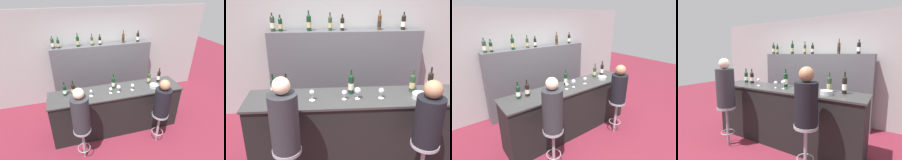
% 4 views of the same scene
% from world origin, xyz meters
% --- Properties ---
extents(ground_plane, '(16.00, 16.00, 0.00)m').
position_xyz_m(ground_plane, '(0.00, 0.00, 0.00)').
color(ground_plane, maroon).
extents(wall_back, '(6.40, 0.05, 2.60)m').
position_xyz_m(wall_back, '(0.00, 1.88, 1.30)').
color(wall_back, '#9E9E9E').
rests_on(wall_back, ground_plane).
extents(bar_counter, '(2.91, 0.64, 1.06)m').
position_xyz_m(bar_counter, '(0.00, 0.30, 0.53)').
color(bar_counter, black).
rests_on(bar_counter, ground_plane).
extents(back_bar_cabinet, '(2.72, 0.28, 1.68)m').
position_xyz_m(back_bar_cabinet, '(0.00, 1.66, 0.84)').
color(back_bar_cabinet, '#4C4C51').
rests_on(back_bar_cabinet, ground_plane).
extents(wine_bottle_counter_0, '(0.08, 0.08, 0.31)m').
position_xyz_m(wine_bottle_counter_0, '(-1.09, 0.42, 1.18)').
color(wine_bottle_counter_0, black).
rests_on(wine_bottle_counter_0, bar_counter).
extents(wine_bottle_counter_1, '(0.08, 0.08, 0.31)m').
position_xyz_m(wine_bottle_counter_1, '(-0.91, 0.42, 1.18)').
color(wine_bottle_counter_1, black).
rests_on(wine_bottle_counter_1, bar_counter).
extents(wine_bottle_counter_2, '(0.07, 0.07, 0.35)m').
position_xyz_m(wine_bottle_counter_2, '(-0.05, 0.42, 1.20)').
color(wine_bottle_counter_2, black).
rests_on(wine_bottle_counter_2, bar_counter).
extents(wine_bottle_counter_3, '(0.08, 0.08, 0.33)m').
position_xyz_m(wine_bottle_counter_3, '(0.81, 0.42, 1.19)').
color(wine_bottle_counter_3, '#233823').
rests_on(wine_bottle_counter_3, bar_counter).
extents(wine_bottle_counter_4, '(0.07, 0.07, 0.35)m').
position_xyz_m(wine_bottle_counter_4, '(1.06, 0.42, 1.20)').
color(wine_bottle_counter_4, black).
rests_on(wine_bottle_counter_4, bar_counter).
extents(wine_bottle_backbar_0, '(0.08, 0.08, 0.31)m').
position_xyz_m(wine_bottle_backbar_0, '(-1.25, 1.66, 1.82)').
color(wine_bottle_backbar_0, '#233823').
rests_on(wine_bottle_backbar_0, back_bar_cabinet).
extents(wine_bottle_backbar_1, '(0.07, 0.07, 0.28)m').
position_xyz_m(wine_bottle_backbar_1, '(-1.12, 1.66, 1.80)').
color(wine_bottle_backbar_1, black).
rests_on(wine_bottle_backbar_1, back_bar_cabinet).
extents(wine_bottle_backbar_2, '(0.08, 0.08, 0.34)m').
position_xyz_m(wine_bottle_backbar_2, '(-0.63, 1.66, 1.82)').
color(wine_bottle_backbar_2, black).
rests_on(wine_bottle_backbar_2, back_bar_cabinet).
extents(wine_bottle_backbar_3, '(0.07, 0.07, 0.31)m').
position_xyz_m(wine_bottle_backbar_3, '(-0.27, 1.66, 1.81)').
color(wine_bottle_backbar_3, '#233823').
rests_on(wine_bottle_backbar_3, back_bar_cabinet).
extents(wine_bottle_backbar_4, '(0.07, 0.07, 0.28)m').
position_xyz_m(wine_bottle_backbar_4, '(-0.06, 1.66, 1.80)').
color(wine_bottle_backbar_4, black).
rests_on(wine_bottle_backbar_4, back_bar_cabinet).
extents(wine_bottle_backbar_5, '(0.07, 0.07, 0.34)m').
position_xyz_m(wine_bottle_backbar_5, '(0.59, 1.66, 1.82)').
color(wine_bottle_backbar_5, '#4C2D14').
rests_on(wine_bottle_backbar_5, back_bar_cabinet).
extents(wine_bottle_backbar_6, '(0.08, 0.08, 0.31)m').
position_xyz_m(wine_bottle_backbar_6, '(1.02, 1.66, 1.81)').
color(wine_bottle_backbar_6, black).
rests_on(wine_bottle_backbar_6, back_bar_cabinet).
extents(wine_glass_0, '(0.08, 0.08, 0.15)m').
position_xyz_m(wine_glass_0, '(-0.57, 0.24, 1.16)').
color(wine_glass_0, silver).
rests_on(wine_glass_0, bar_counter).
extents(wine_glass_1, '(0.07, 0.07, 0.13)m').
position_xyz_m(wine_glass_1, '(-0.15, 0.24, 1.15)').
color(wine_glass_1, silver).
rests_on(wine_glass_1, bar_counter).
extents(wine_glass_2, '(0.08, 0.08, 0.16)m').
position_xyz_m(wine_glass_2, '(0.02, 0.24, 1.17)').
color(wine_glass_2, silver).
rests_on(wine_glass_2, bar_counter).
extents(wine_glass_3, '(0.07, 0.07, 0.14)m').
position_xyz_m(wine_glass_3, '(0.33, 0.24, 1.16)').
color(wine_glass_3, silver).
rests_on(wine_glass_3, bar_counter).
extents(metal_bowl, '(0.19, 0.19, 0.07)m').
position_xyz_m(metal_bowl, '(0.84, 0.21, 1.09)').
color(metal_bowl, '#B7B7BC').
rests_on(metal_bowl, bar_counter).
extents(bar_stool_left, '(0.33, 0.33, 0.74)m').
position_xyz_m(bar_stool_left, '(-0.86, -0.32, 0.56)').
color(bar_stool_left, gray).
rests_on(bar_stool_left, ground_plane).
extents(guest_seated_left, '(0.32, 0.32, 0.87)m').
position_xyz_m(guest_seated_left, '(-0.86, -0.32, 1.12)').
color(guest_seated_left, '#28282D').
rests_on(guest_seated_left, bar_stool_left).
extents(bar_stool_right, '(0.33, 0.33, 0.74)m').
position_xyz_m(bar_stool_right, '(0.75, -0.32, 0.56)').
color(bar_stool_right, gray).
rests_on(bar_stool_right, ground_plane).
extents(guest_seated_right, '(0.32, 0.32, 0.79)m').
position_xyz_m(guest_seated_right, '(0.75, -0.32, 1.08)').
color(guest_seated_right, black).
rests_on(guest_seated_right, bar_stool_right).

